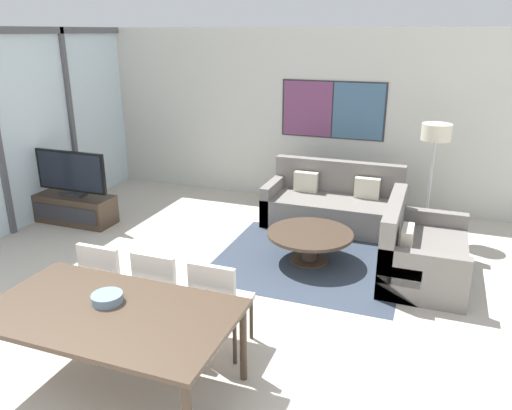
% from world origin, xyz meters
% --- Properties ---
extents(wall_back, '(8.04, 0.09, 2.80)m').
position_xyz_m(wall_back, '(0.02, 5.90, 1.41)').
color(wall_back, silver).
rests_on(wall_back, ground_plane).
extents(area_rug, '(2.27, 2.08, 0.01)m').
position_xyz_m(area_rug, '(0.73, 3.51, 0.00)').
color(area_rug, '#333D4C').
rests_on(area_rug, ground_plane).
extents(tv_console, '(1.21, 0.48, 0.42)m').
position_xyz_m(tv_console, '(-2.92, 3.61, 0.21)').
color(tv_console, '#423326').
rests_on(tv_console, ground_plane).
extents(television, '(1.18, 0.20, 0.68)m').
position_xyz_m(television, '(-2.92, 3.61, 0.76)').
color(television, '#2D2D33').
rests_on(television, tv_console).
extents(sofa_main, '(1.96, 0.93, 0.90)m').
position_xyz_m(sofa_main, '(0.73, 4.91, 0.28)').
color(sofa_main, slate).
rests_on(sofa_main, ground_plane).
extents(sofa_side, '(0.93, 1.49, 0.90)m').
position_xyz_m(sofa_side, '(2.00, 3.56, 0.28)').
color(sofa_side, slate).
rests_on(sofa_side, ground_plane).
extents(coffee_table, '(1.07, 1.07, 0.39)m').
position_xyz_m(coffee_table, '(0.73, 3.51, 0.30)').
color(coffee_table, '#423326').
rests_on(coffee_table, ground_plane).
extents(dining_table, '(1.94, 1.08, 0.73)m').
position_xyz_m(dining_table, '(-0.12, 0.66, 0.67)').
color(dining_table, '#423326').
rests_on(dining_table, ground_plane).
extents(dining_chair_left, '(0.46, 0.46, 0.91)m').
position_xyz_m(dining_chair_left, '(-0.69, 1.41, 0.52)').
color(dining_chair_left, beige).
rests_on(dining_chair_left, ground_plane).
extents(dining_chair_centre, '(0.46, 0.46, 0.91)m').
position_xyz_m(dining_chair_centre, '(-0.12, 1.43, 0.52)').
color(dining_chair_centre, beige).
rests_on(dining_chair_centre, ground_plane).
extents(dining_chair_right, '(0.46, 0.46, 0.91)m').
position_xyz_m(dining_chair_right, '(0.44, 1.42, 0.52)').
color(dining_chair_right, beige).
rests_on(dining_chair_right, ground_plane).
extents(fruit_bowl, '(0.25, 0.25, 0.07)m').
position_xyz_m(fruit_bowl, '(-0.20, 0.76, 0.77)').
color(fruit_bowl, slate).
rests_on(fruit_bowl, dining_table).
extents(floor_lamp, '(0.39, 0.39, 1.58)m').
position_xyz_m(floor_lamp, '(2.05, 4.93, 1.37)').
color(floor_lamp, '#2D2D33').
rests_on(floor_lamp, ground_plane).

